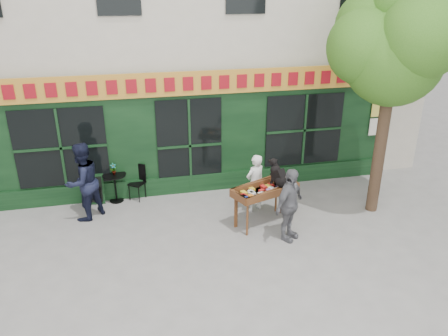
{
  "coord_description": "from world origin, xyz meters",
  "views": [
    {
      "loc": [
        -1.52,
        -8.42,
        5.28
      ],
      "look_at": [
        0.51,
        0.5,
        1.41
      ],
      "focal_mm": 35.0,
      "sensor_mm": 36.0,
      "label": 1
    }
  ],
  "objects_px": {
    "book_cart_center": "(263,192)",
    "bistro_table": "(115,182)",
    "book_cart_right": "(266,192)",
    "man_right": "(289,205)",
    "woman": "(255,183)",
    "man_left": "(83,182)",
    "dog": "(279,173)"
  },
  "relations": [
    {
      "from": "book_cart_center",
      "to": "bistro_table",
      "type": "xyz_separation_m",
      "value": [
        -3.4,
        1.92,
        -0.28
      ]
    },
    {
      "from": "book_cart_right",
      "to": "man_right",
      "type": "relative_size",
      "value": 0.96
    },
    {
      "from": "woman",
      "to": "book_cart_right",
      "type": "relative_size",
      "value": 0.92
    },
    {
      "from": "book_cart_right",
      "to": "man_right",
      "type": "xyz_separation_m",
      "value": [
        0.3,
        -0.75,
        0.02
      ]
    },
    {
      "from": "man_left",
      "to": "book_cart_right",
      "type": "bearing_deg",
      "value": 119.96
    },
    {
      "from": "book_cart_right",
      "to": "man_right",
      "type": "distance_m",
      "value": 0.81
    },
    {
      "from": "dog",
      "to": "bistro_table",
      "type": "relative_size",
      "value": 0.79
    },
    {
      "from": "dog",
      "to": "book_cart_center",
      "type": "bearing_deg",
      "value": 147.64
    },
    {
      "from": "man_right",
      "to": "bistro_table",
      "type": "bearing_deg",
      "value": 105.29
    },
    {
      "from": "woman",
      "to": "book_cart_right",
      "type": "height_order",
      "value": "woman"
    },
    {
      "from": "dog",
      "to": "woman",
      "type": "relative_size",
      "value": 0.4
    },
    {
      "from": "man_right",
      "to": "book_cart_center",
      "type": "bearing_deg",
      "value": 74.35
    },
    {
      "from": "book_cart_center",
      "to": "man_left",
      "type": "relative_size",
      "value": 0.84
    },
    {
      "from": "woman",
      "to": "book_cart_right",
      "type": "bearing_deg",
      "value": 69.08
    },
    {
      "from": "bistro_table",
      "to": "book_cart_right",
      "type": "bearing_deg",
      "value": -29.94
    },
    {
      "from": "book_cart_center",
      "to": "woman",
      "type": "xyz_separation_m",
      "value": [
        0.0,
        0.65,
        -0.08
      ]
    },
    {
      "from": "woman",
      "to": "bistro_table",
      "type": "bearing_deg",
      "value": -44.77
    },
    {
      "from": "dog",
      "to": "woman",
      "type": "xyz_separation_m",
      "value": [
        -0.35,
        0.7,
        -0.54
      ]
    },
    {
      "from": "dog",
      "to": "man_right",
      "type": "height_order",
      "value": "man_right"
    },
    {
      "from": "book_cart_right",
      "to": "man_left",
      "type": "bearing_deg",
      "value": 144.73
    },
    {
      "from": "woman",
      "to": "man_left",
      "type": "relative_size",
      "value": 0.78
    },
    {
      "from": "dog",
      "to": "man_left",
      "type": "xyz_separation_m",
      "value": [
        -4.45,
        1.23,
        -0.33
      ]
    },
    {
      "from": "woman",
      "to": "man_right",
      "type": "relative_size",
      "value": 0.88
    },
    {
      "from": "dog",
      "to": "book_cart_right",
      "type": "height_order",
      "value": "dog"
    },
    {
      "from": "dog",
      "to": "man_right",
      "type": "bearing_deg",
      "value": -114.92
    },
    {
      "from": "book_cart_right",
      "to": "man_left",
      "type": "height_order",
      "value": "man_left"
    },
    {
      "from": "bistro_table",
      "to": "book_cart_center",
      "type": "bearing_deg",
      "value": -29.52
    },
    {
      "from": "woman",
      "to": "man_left",
      "type": "xyz_separation_m",
      "value": [
        -4.1,
        0.53,
        0.22
      ]
    },
    {
      "from": "man_right",
      "to": "bistro_table",
      "type": "xyz_separation_m",
      "value": [
        -3.74,
        2.73,
        -0.3
      ]
    },
    {
      "from": "book_cart_center",
      "to": "bistro_table",
      "type": "height_order",
      "value": "book_cart_center"
    },
    {
      "from": "dog",
      "to": "woman",
      "type": "height_order",
      "value": "dog"
    },
    {
      "from": "book_cart_right",
      "to": "bistro_table",
      "type": "bearing_deg",
      "value": 131.5
    }
  ]
}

